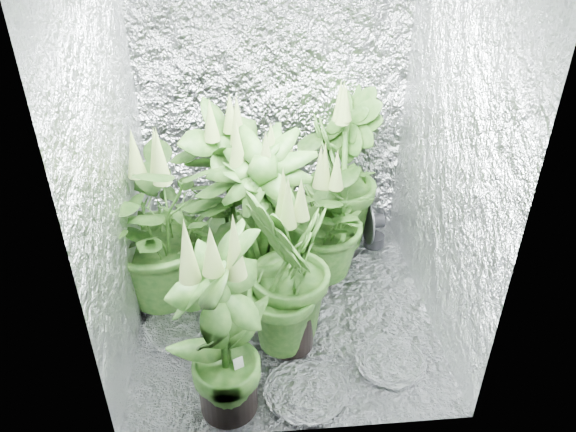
% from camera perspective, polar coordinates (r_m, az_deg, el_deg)
% --- Properties ---
extents(ground, '(1.60, 1.60, 0.00)m').
position_cam_1_polar(ground, '(3.23, -0.34, -9.44)').
color(ground, silver).
rests_on(ground, ground).
extents(walls, '(1.62, 1.62, 2.00)m').
position_cam_1_polar(walls, '(2.66, -0.40, 6.70)').
color(walls, silver).
rests_on(walls, ground).
extents(plant_a, '(0.92, 0.92, 1.05)m').
position_cam_1_polar(plant_a, '(3.09, -12.54, -0.86)').
color(plant_a, black).
rests_on(plant_a, ground).
extents(plant_b, '(0.78, 0.78, 1.14)m').
position_cam_1_polar(plant_b, '(3.23, -6.01, 2.05)').
color(plant_b, black).
rests_on(plant_b, ground).
extents(plant_c, '(0.60, 0.60, 1.11)m').
position_cam_1_polar(plant_c, '(3.50, 5.24, 4.41)').
color(plant_c, black).
rests_on(plant_c, ground).
extents(plant_d, '(0.67, 0.67, 0.96)m').
position_cam_1_polar(plant_d, '(3.20, -1.74, -0.08)').
color(plant_d, black).
rests_on(plant_d, ground).
extents(plant_e, '(0.75, 0.75, 0.88)m').
position_cam_1_polar(plant_e, '(3.22, 3.03, -0.39)').
color(plant_e, black).
rests_on(plant_e, ground).
extents(plant_f, '(0.61, 0.61, 1.08)m').
position_cam_1_polar(plant_f, '(2.42, -6.63, -11.17)').
color(plant_f, black).
rests_on(plant_f, ground).
extents(plant_g, '(0.58, 0.58, 1.01)m').
position_cam_1_polar(plant_g, '(2.73, 0.09, -5.82)').
color(plant_g, black).
rests_on(plant_g, ground).
extents(plant_h, '(0.78, 0.78, 1.11)m').
position_cam_1_polar(plant_h, '(2.95, -2.72, -1.36)').
color(plant_h, black).
rests_on(plant_h, ground).
extents(circulation_fan, '(0.14, 0.30, 0.34)m').
position_cam_1_polar(circulation_fan, '(3.67, 8.42, -1.13)').
color(circulation_fan, black).
rests_on(circulation_fan, ground).
extents(plant_label, '(0.05, 0.04, 0.07)m').
position_cam_1_polar(plant_label, '(2.54, -5.02, -14.84)').
color(plant_label, white).
rests_on(plant_label, plant_f).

